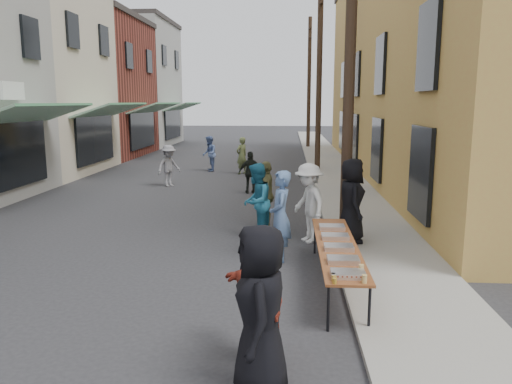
# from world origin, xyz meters

# --- Properties ---
(ground) EXTENTS (120.00, 120.00, 0.00)m
(ground) POSITION_xyz_m (0.00, 0.00, 0.00)
(ground) COLOR #28282B
(ground) RESTS_ON ground
(sidewalk) EXTENTS (2.20, 60.00, 0.10)m
(sidewalk) POSITION_xyz_m (5.00, 15.00, 0.05)
(sidewalk) COLOR gray
(sidewalk) RESTS_ON ground
(storefront_row) EXTENTS (8.00, 37.00, 9.00)m
(storefront_row) POSITION_xyz_m (-10.00, 14.96, 4.12)
(storefront_row) COLOR maroon
(storefront_row) RESTS_ON ground
(building_ochre) EXTENTS (10.00, 28.00, 10.00)m
(building_ochre) POSITION_xyz_m (11.10, 14.00, 5.00)
(building_ochre) COLOR #BD8943
(building_ochre) RESTS_ON ground
(utility_pole_near) EXTENTS (0.26, 0.26, 9.00)m
(utility_pole_near) POSITION_xyz_m (4.30, 3.00, 4.50)
(utility_pole_near) COLOR #2D2116
(utility_pole_near) RESTS_ON ground
(utility_pole_mid) EXTENTS (0.26, 0.26, 9.00)m
(utility_pole_mid) POSITION_xyz_m (4.30, 15.00, 4.50)
(utility_pole_mid) COLOR #2D2116
(utility_pole_mid) RESTS_ON ground
(utility_pole_far) EXTENTS (0.26, 0.26, 9.00)m
(utility_pole_far) POSITION_xyz_m (4.30, 27.00, 4.50)
(utility_pole_far) COLOR #2D2116
(utility_pole_far) RESTS_ON ground
(serving_table) EXTENTS (0.70, 4.00, 0.75)m
(serving_table) POSITION_xyz_m (3.80, -0.27, 0.71)
(serving_table) COLOR brown
(serving_table) RESTS_ON ground
(catering_tray_sausage) EXTENTS (0.50, 0.33, 0.08)m
(catering_tray_sausage) POSITION_xyz_m (3.80, -1.92, 0.79)
(catering_tray_sausage) COLOR maroon
(catering_tray_sausage) RESTS_ON serving_table
(catering_tray_foil_b) EXTENTS (0.50, 0.33, 0.08)m
(catering_tray_foil_b) POSITION_xyz_m (3.80, -1.27, 0.79)
(catering_tray_foil_b) COLOR #B2B2B7
(catering_tray_foil_b) RESTS_ON serving_table
(catering_tray_buns) EXTENTS (0.50, 0.33, 0.08)m
(catering_tray_buns) POSITION_xyz_m (3.80, -0.57, 0.79)
(catering_tray_buns) COLOR tan
(catering_tray_buns) RESTS_ON serving_table
(catering_tray_foil_d) EXTENTS (0.50, 0.33, 0.08)m
(catering_tray_foil_d) POSITION_xyz_m (3.80, 0.13, 0.79)
(catering_tray_foil_d) COLOR #B2B2B7
(catering_tray_foil_d) RESTS_ON serving_table
(catering_tray_buns_end) EXTENTS (0.50, 0.33, 0.08)m
(catering_tray_buns_end) POSITION_xyz_m (3.80, 0.83, 0.79)
(catering_tray_buns_end) COLOR tan
(catering_tray_buns_end) RESTS_ON serving_table
(condiment_jar_a) EXTENTS (0.07, 0.07, 0.08)m
(condiment_jar_a) POSITION_xyz_m (3.58, -2.22, 0.79)
(condiment_jar_a) COLOR #A57F26
(condiment_jar_a) RESTS_ON serving_table
(condiment_jar_b) EXTENTS (0.07, 0.07, 0.08)m
(condiment_jar_b) POSITION_xyz_m (3.58, -2.12, 0.79)
(condiment_jar_b) COLOR #A57F26
(condiment_jar_b) RESTS_ON serving_table
(condiment_jar_c) EXTENTS (0.07, 0.07, 0.08)m
(condiment_jar_c) POSITION_xyz_m (3.58, -2.02, 0.79)
(condiment_jar_c) COLOR #A57F26
(condiment_jar_c) RESTS_ON serving_table
(cup_stack) EXTENTS (0.08, 0.08, 0.12)m
(cup_stack) POSITION_xyz_m (4.00, -2.17, 0.81)
(cup_stack) COLOR tan
(cup_stack) RESTS_ON serving_table
(guest_front_a) EXTENTS (0.69, 1.00, 1.96)m
(guest_front_a) POSITION_xyz_m (2.63, -3.74, 0.98)
(guest_front_a) COLOR black
(guest_front_a) RESTS_ON ground
(guest_front_b) EXTENTS (0.49, 0.72, 1.89)m
(guest_front_b) POSITION_xyz_m (2.77, 1.07, 0.94)
(guest_front_b) COLOR #52709F
(guest_front_b) RESTS_ON ground
(guest_front_c) EXTENTS (0.86, 1.01, 1.83)m
(guest_front_c) POSITION_xyz_m (2.16, 2.71, 0.92)
(guest_front_c) COLOR #216A88
(guest_front_c) RESTS_ON ground
(guest_front_d) EXTENTS (1.13, 1.38, 1.86)m
(guest_front_d) POSITION_xyz_m (3.40, 2.53, 0.93)
(guest_front_d) COLOR white
(guest_front_d) RESTS_ON ground
(guest_front_e) EXTENTS (0.43, 1.03, 1.76)m
(guest_front_e) POSITION_xyz_m (2.35, 3.79, 0.88)
(guest_front_e) COLOR #67663B
(guest_front_e) RESTS_ON ground
(guest_queue_back) EXTENTS (1.10, 1.68, 1.73)m
(guest_queue_back) POSITION_xyz_m (2.60, -3.09, 0.87)
(guest_queue_back) COLOR #9C3322
(guest_queue_back) RESTS_ON ground
(server) EXTENTS (0.69, 0.99, 1.91)m
(server) POSITION_xyz_m (4.35, 2.26, 1.06)
(server) COLOR black
(server) RESTS_ON sidewalk
(passerby_left) EXTENTS (1.12, 1.19, 1.62)m
(passerby_left) POSITION_xyz_m (-1.72, 10.05, 0.81)
(passerby_left) COLOR gray
(passerby_left) RESTS_ON ground
(passerby_mid) EXTENTS (0.94, 0.53, 1.51)m
(passerby_mid) POSITION_xyz_m (1.57, 8.74, 0.76)
(passerby_mid) COLOR black
(passerby_mid) RESTS_ON ground
(passerby_right) EXTENTS (0.71, 0.73, 1.68)m
(passerby_right) POSITION_xyz_m (0.79, 13.61, 0.84)
(passerby_right) COLOR #566239
(passerby_right) RESTS_ON ground
(passerby_far) EXTENTS (0.76, 0.91, 1.68)m
(passerby_far) POSITION_xyz_m (-0.82, 14.38, 0.84)
(passerby_far) COLOR #556DA6
(passerby_far) RESTS_ON ground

